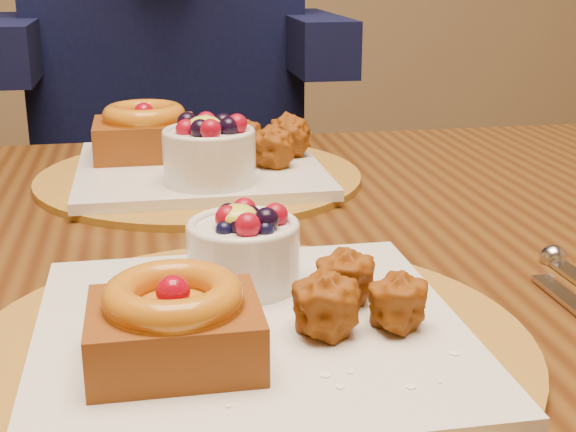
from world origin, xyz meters
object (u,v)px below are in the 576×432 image
object	(u,v)px
dining_table	(220,318)
place_setting_near	(246,320)
chair_far	(164,188)
place_setting_far	(196,157)

from	to	relation	value
dining_table	place_setting_near	xyz separation A→B (m)	(-0.00, -0.22, 0.10)
place_setting_near	chair_far	distance (m)	1.15
place_setting_far	chair_far	bearing A→B (deg)	91.86
dining_table	place_setting_near	size ratio (longest dim) A/B	4.21
dining_table	place_setting_far	bearing A→B (deg)	90.99
place_setting_far	chair_far	xyz separation A→B (m)	(-0.02, 0.69, -0.23)
dining_table	place_setting_far	world-z (taller)	place_setting_far
dining_table	chair_far	xyz separation A→B (m)	(-0.03, 0.91, -0.13)
chair_far	place_setting_near	bearing A→B (deg)	-101.16
place_setting_far	chair_far	size ratio (longest dim) A/B	0.38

